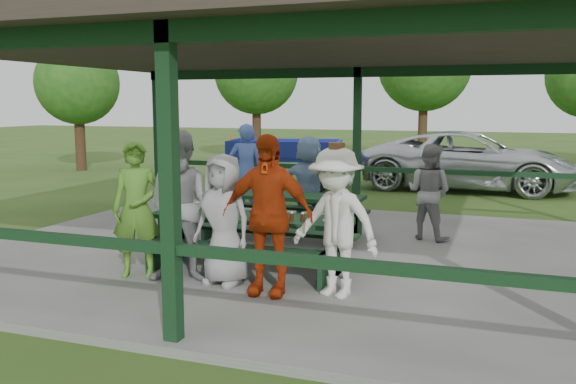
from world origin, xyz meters
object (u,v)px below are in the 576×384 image
at_px(picnic_table_far, 283,210).
at_px(pickup_truck, 470,161).
at_px(spectator_grey, 429,192).
at_px(farm_trailer, 286,162).
at_px(contestant_white_fedora, 336,222).
at_px(contestant_grey_left, 183,207).
at_px(spectator_lblue, 309,183).
at_px(contestant_red, 267,215).
at_px(picnic_table_near, 250,235).
at_px(contestant_green, 137,210).
at_px(spectator_blue, 246,172).
at_px(contestant_grey_mid, 223,220).

distance_m(picnic_table_far, pickup_truck, 8.26).
distance_m(spectator_grey, farm_trailer, 7.38).
bearing_deg(contestant_white_fedora, picnic_table_far, 138.32).
relative_size(contestant_white_fedora, farm_trailer, 0.43).
bearing_deg(contestant_grey_left, contestant_white_fedora, -17.51).
distance_m(spectator_lblue, spectator_grey, 2.13).
height_order(contestant_red, farm_trailer, contestant_red).
relative_size(contestant_grey_left, pickup_truck, 0.33).
bearing_deg(picnic_table_near, contestant_white_fedora, -28.07).
distance_m(contestant_green, contestant_grey_left, 0.68).
bearing_deg(spectator_grey, contestant_grey_left, 73.45).
height_order(spectator_blue, spectator_grey, spectator_blue).
height_order(contestant_red, spectator_grey, contestant_red).
height_order(contestant_green, spectator_lblue, contestant_green).
bearing_deg(contestant_red, spectator_blue, 114.85).
distance_m(picnic_table_far, spectator_grey, 2.46).
bearing_deg(picnic_table_far, contestant_grey_mid, -85.60).
bearing_deg(farm_trailer, picnic_table_far, -80.99).
bearing_deg(pickup_truck, contestant_white_fedora, 177.96).
xyz_separation_m(contestant_white_fedora, farm_trailer, (-3.96, 9.24, -0.26)).
distance_m(contestant_green, contestant_white_fedora, 2.66).
distance_m(picnic_table_far, contestant_grey_mid, 2.79).
xyz_separation_m(spectator_lblue, spectator_grey, (2.13, -0.09, -0.05)).
xyz_separation_m(picnic_table_near, contestant_white_fedora, (1.42, -0.76, 0.41)).
bearing_deg(spectator_lblue, contestant_green, 81.98).
bearing_deg(picnic_table_near, contestant_grey_mid, -92.50).
bearing_deg(contestant_grey_mid, spectator_lblue, 101.97).
distance_m(contestant_white_fedora, spectator_grey, 3.55).
height_order(contestant_green, pickup_truck, contestant_green).
relative_size(picnic_table_far, contestant_red, 1.41).
xyz_separation_m(picnic_table_near, contestant_red, (0.63, -0.94, 0.48)).
bearing_deg(contestant_red, picnic_table_near, 121.93).
bearing_deg(contestant_green, contestant_grey_left, -18.38).
xyz_separation_m(picnic_table_near, contestant_grey_mid, (-0.03, -0.76, 0.35)).
xyz_separation_m(picnic_table_far, contestant_white_fedora, (1.66, -2.76, 0.41)).
bearing_deg(contestant_grey_left, pickup_truck, 55.43).
distance_m(picnic_table_near, picnic_table_far, 2.02).
bearing_deg(spectator_blue, pickup_truck, -141.87).
relative_size(contestant_red, pickup_truck, 0.33).
bearing_deg(spectator_lblue, spectator_blue, -9.56).
height_order(contestant_grey_left, spectator_blue, contestant_grey_left).
xyz_separation_m(picnic_table_far, contestant_grey_left, (-0.32, -2.82, 0.49)).
relative_size(picnic_table_far, contestant_green, 1.51).
bearing_deg(spectator_grey, spectator_lblue, 17.61).
bearing_deg(picnic_table_far, farm_trailer, 109.51).
bearing_deg(spectator_grey, pickup_truck, -72.01).
xyz_separation_m(picnic_table_near, contestant_grey_left, (-0.56, -0.82, 0.49)).
xyz_separation_m(contestant_green, contestant_grey_left, (0.68, 0.02, 0.07)).
distance_m(contestant_red, farm_trailer, 9.95).
height_order(contestant_red, pickup_truck, contestant_red).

